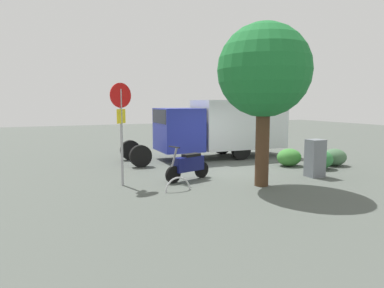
# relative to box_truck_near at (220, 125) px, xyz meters

# --- Properties ---
(ground_plane) EXTENTS (60.00, 60.00, 0.00)m
(ground_plane) POSITION_rel_box_truck_near_xyz_m (1.47, 3.23, -1.54)
(ground_plane) COLOR #4D534C
(box_truck_near) EXTENTS (7.68, 2.34, 2.71)m
(box_truck_near) POSITION_rel_box_truck_near_xyz_m (0.00, 0.00, 0.00)
(box_truck_near) COLOR black
(box_truck_near) RESTS_ON ground
(motorcycle) EXTENTS (1.76, 0.76, 1.20)m
(motorcycle) POSITION_rel_box_truck_near_xyz_m (3.26, 3.82, -1.02)
(motorcycle) COLOR black
(motorcycle) RESTS_ON ground
(stop_sign) EXTENTS (0.71, 0.33, 3.20)m
(stop_sign) POSITION_rel_box_truck_near_xyz_m (5.46, 3.66, 0.60)
(stop_sign) COLOR #9E9EA3
(stop_sign) RESTS_ON ground
(street_tree) EXTENTS (2.85, 2.85, 5.01)m
(street_tree) POSITION_rel_box_truck_near_xyz_m (1.46, 5.45, 2.00)
(street_tree) COLOR #47301E
(street_tree) RESTS_ON ground
(utility_cabinet) EXTENTS (0.57, 0.51, 1.32)m
(utility_cabinet) POSITION_rel_box_truck_near_xyz_m (-1.03, 5.11, -0.88)
(utility_cabinet) COLOR slate
(utility_cabinet) RESTS_ON ground
(bike_rack_hoop) EXTENTS (0.85, 0.15, 0.85)m
(bike_rack_hoop) POSITION_rel_box_truck_near_xyz_m (4.12, 5.00, -1.54)
(bike_rack_hoop) COLOR #B7B7BC
(bike_rack_hoop) RESTS_ON ground
(shrub_near_sign) EXTENTS (1.04, 0.85, 0.71)m
(shrub_near_sign) POSITION_rel_box_truck_near_xyz_m (-3.32, 3.81, -1.18)
(shrub_near_sign) COLOR #446847
(shrub_near_sign) RESTS_ON ground
(shrub_mid_verge) EXTENTS (1.05, 0.86, 0.72)m
(shrub_mid_verge) POSITION_rel_box_truck_near_xyz_m (-1.56, 3.10, -1.18)
(shrub_mid_verge) COLOR #3E8436
(shrub_mid_verge) RESTS_ON ground
(shrub_by_tree) EXTENTS (1.10, 0.90, 0.75)m
(shrub_by_tree) POSITION_rel_box_truck_near_xyz_m (-2.23, 4.12, -1.16)
(shrub_by_tree) COLOR #31783D
(shrub_by_tree) RESTS_ON ground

